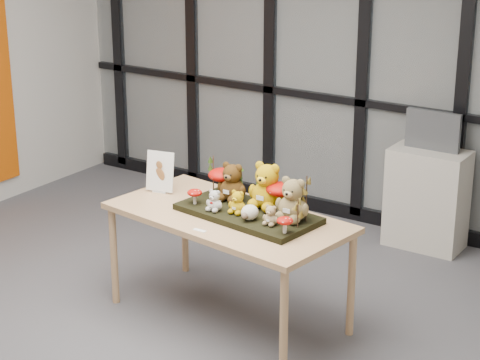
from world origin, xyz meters
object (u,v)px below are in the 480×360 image
Objects in this scene: bear_tan_back at (293,197)px; plush_cream_hedgehog at (250,212)px; bear_small_yellow at (238,201)px; monitor at (433,131)px; mushroom_front_left at (195,196)px; display_table at (228,224)px; diorama_tray at (248,214)px; bear_white_bow at (215,199)px; bear_beige_small at (271,214)px; mushroom_back_left at (222,181)px; mushroom_back_right at (280,195)px; mushroom_front_right at (285,224)px; bear_pooh_yellow at (267,183)px; sign_holder at (160,174)px; bear_brown_medium at (232,180)px; cabinet at (427,199)px.

bear_tan_back is 2.86× the size of plush_cream_hedgehog.
bear_small_yellow is 2.01m from monitor.
display_table is at bearing 9.50° from mushroom_front_left.
display_table is at bearing 171.84° from bear_small_yellow.
bear_white_bow is at bearing -140.76° from diorama_tray.
bear_tan_back is 0.37m from bear_small_yellow.
plush_cream_hedgehog is at bearing -15.28° from bear_small_yellow.
monitor is (0.26, 1.99, 0.11)m from bear_beige_small.
mushroom_back_left is at bearing -115.43° from monitor.
display_table is 0.21m from bear_small_yellow.
mushroom_back_right is at bearing -4.28° from mushroom_back_left.
monitor is (0.69, 1.98, 0.10)m from bear_white_bow.
bear_white_bow is 1.11× the size of bear_beige_small.
bear_small_yellow is 0.33m from mushroom_front_left.
mushroom_front_right is 0.26× the size of monitor.
sign_holder is (-0.84, -0.06, -0.07)m from bear_pooh_yellow.
mushroom_back_right is 0.72× the size of sign_holder.
mushroom_back_left is at bearing 168.30° from bear_brown_medium.
mushroom_front_left is (-0.36, -0.08, 0.08)m from diorama_tray.
mushroom_back_left is (-0.31, 0.15, 0.12)m from diorama_tray.
display_table is at bearing -108.51° from cabinet.
bear_brown_medium reaches higher than plush_cream_hedgehog.
mushroom_back_left is 0.99× the size of mushroom_back_right.
display_table is 0.68m from sign_holder.
bear_small_yellow is 0.75m from sign_holder.
mushroom_front_left is (-0.68, -0.11, -0.10)m from bear_tan_back.
mushroom_front_right is (0.29, -0.07, 0.00)m from plush_cream_hedgehog.
bear_tan_back reaches higher than mushroom_back_left.
bear_beige_small is 0.17× the size of cabinet.
cabinet is (0.26, 1.97, -0.45)m from bear_beige_small.
mushroom_back_left is at bearing 153.07° from plush_cream_hedgehog.
mushroom_front_left is 0.25× the size of monitor.
diorama_tray is 0.36m from bear_tan_back.
monitor is (0.81, 1.71, 0.07)m from mushroom_back_left.
bear_small_yellow reaches higher than cabinet.
display_table is 0.52m from bear_tan_back.
mushroom_back_right is 1.78m from monitor.
bear_pooh_yellow reaches higher than plush_cream_hedgehog.
mushroom_back_right is at bearing 115.96° from bear_beige_small.
diorama_tray is at bearing -26.61° from mushroom_back_left.
mushroom_back_left reaches higher than plush_cream_hedgehog.
bear_pooh_yellow is at bearing 166.89° from bear_tan_back.
bear_white_bow reaches higher than diorama_tray.
display_table is 2.09× the size of cabinet.
bear_white_bow is at bearing -28.55° from sign_holder.
mushroom_back_right is 0.48× the size of monitor.
display_table is 0.37m from bear_pooh_yellow.
diorama_tray is at bearing -105.20° from monitor.
bear_beige_small is at bearing -20.42° from bear_brown_medium.
sign_holder reaches higher than diorama_tray.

